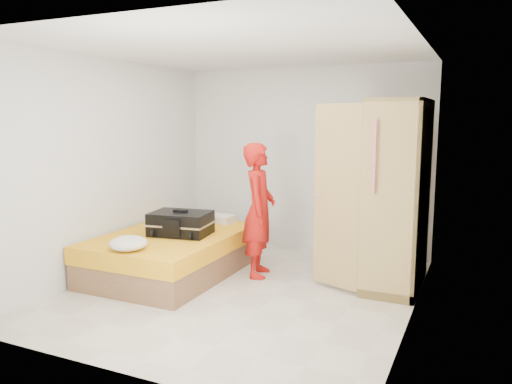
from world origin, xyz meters
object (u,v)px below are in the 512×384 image
at_px(round_cushion, 128,243).
at_px(suitcase, 181,223).
at_px(bed, 172,254).
at_px(wardrobe, 393,199).
at_px(person, 259,210).

bearing_deg(round_cushion, suitcase, 82.38).
bearing_deg(bed, suitcase, 11.42).
bearing_deg(bed, round_cushion, -89.06).
xyz_separation_m(wardrobe, round_cushion, (-2.49, -1.51, -0.42)).
bearing_deg(suitcase, bed, -176.96).
height_order(bed, suitcase, suitcase).
bearing_deg(wardrobe, bed, -164.58).
bearing_deg(person, round_cushion, 125.63).
distance_m(wardrobe, round_cushion, 2.94).
bearing_deg(bed, person, 22.00).
xyz_separation_m(bed, suitcase, (0.13, 0.03, 0.38)).
xyz_separation_m(bed, person, (0.99, 0.40, 0.55)).
distance_m(bed, round_cushion, 0.88).
bearing_deg(suitcase, person, 15.05).
height_order(person, suitcase, person).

